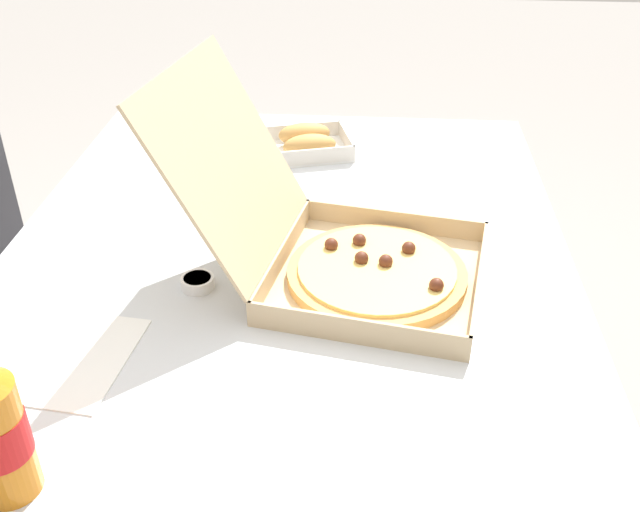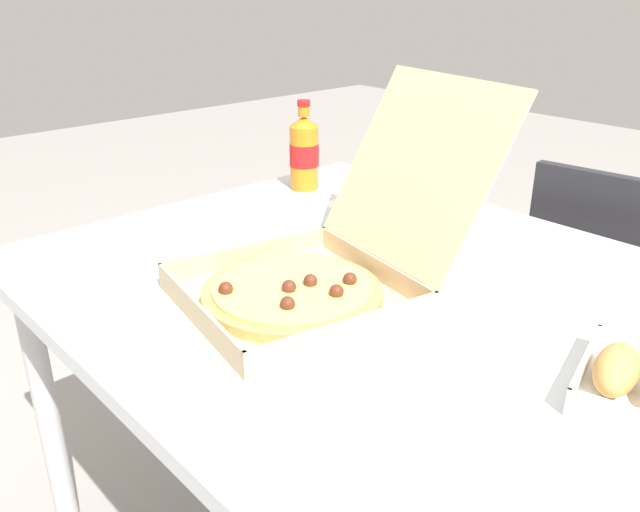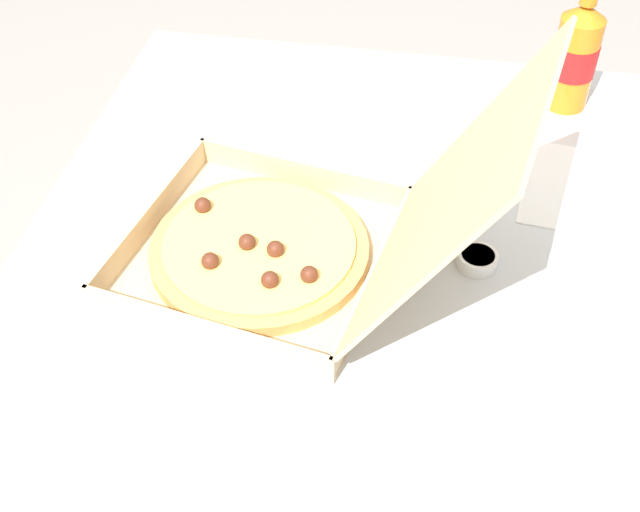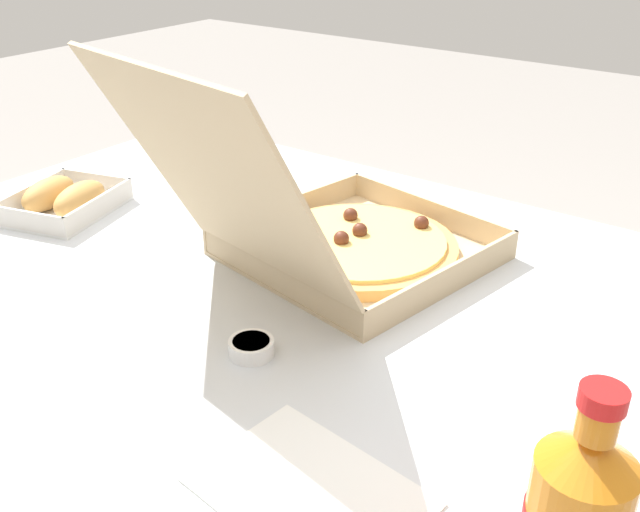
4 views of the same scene
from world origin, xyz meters
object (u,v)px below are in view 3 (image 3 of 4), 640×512
(cola_bottle, at_px, (575,55))
(dipping_sauce_cup, at_px, (478,259))
(paper_menu, at_px, (573,188))
(pizza_box_open, at_px, (289,241))

(cola_bottle, height_order, dipping_sauce_cup, cola_bottle)
(paper_menu, relative_size, dipping_sauce_cup, 3.75)
(cola_bottle, distance_m, dipping_sauce_cup, 0.45)
(paper_menu, distance_m, dipping_sauce_cup, 0.24)
(cola_bottle, bearing_deg, dipping_sauce_cup, -17.18)
(pizza_box_open, height_order, dipping_sauce_cup, pizza_box_open)
(pizza_box_open, bearing_deg, paper_menu, 121.64)
(cola_bottle, bearing_deg, paper_menu, 1.73)
(dipping_sauce_cup, bearing_deg, paper_menu, 144.33)
(cola_bottle, relative_size, dipping_sauce_cup, 4.00)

